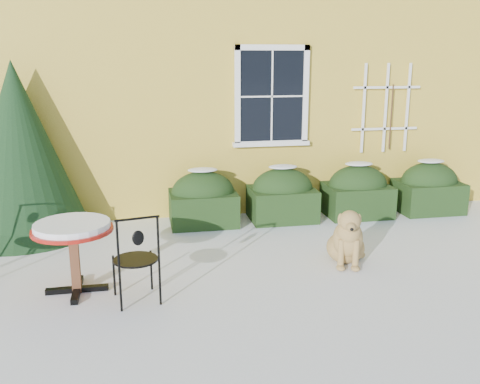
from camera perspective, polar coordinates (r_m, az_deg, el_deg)
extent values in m
plane|color=white|center=(6.30, 1.73, -10.19)|extent=(80.00, 80.00, 0.00)
cube|color=yellow|center=(12.66, -5.31, 16.00)|extent=(12.00, 8.00, 6.00)
cube|color=black|center=(8.85, 3.40, 10.15)|extent=(1.05, 0.03, 1.45)
cube|color=white|center=(8.82, 3.49, 15.14)|extent=(1.23, 0.06, 0.09)
cube|color=white|center=(8.93, 3.34, 5.21)|extent=(1.23, 0.06, 0.09)
cube|color=white|center=(8.72, -0.28, 10.11)|extent=(0.09, 0.06, 1.63)
cube|color=white|center=(8.99, 6.99, 10.14)|extent=(0.09, 0.06, 1.63)
cube|color=white|center=(8.83, 3.43, 10.14)|extent=(0.02, 0.02, 1.45)
cube|color=white|center=(8.83, 3.43, 10.14)|extent=(1.05, 0.02, 0.02)
cube|color=white|center=(8.93, 3.34, 5.18)|extent=(1.29, 0.14, 0.07)
cube|color=white|center=(9.37, 13.05, 8.66)|extent=(0.04, 0.03, 1.50)
cube|color=white|center=(9.53, 15.28, 8.62)|extent=(0.04, 0.03, 1.50)
cube|color=white|center=(9.72, 17.43, 8.57)|extent=(0.04, 0.03, 1.50)
cube|color=white|center=(9.57, 15.14, 6.54)|extent=(1.20, 0.03, 0.04)
cube|color=white|center=(9.51, 15.42, 10.72)|extent=(1.20, 0.03, 0.04)
cylinder|color=#472D19|center=(9.58, 15.82, 7.70)|extent=(0.02, 0.02, 1.10)
cube|color=black|center=(8.53, -3.94, -1.72)|extent=(1.05, 0.80, 0.52)
ellipsoid|color=black|center=(8.46, -3.97, -0.02)|extent=(1.00, 0.72, 0.67)
ellipsoid|color=white|center=(8.38, -4.01, 2.37)|extent=(0.47, 0.32, 0.06)
cube|color=black|center=(8.77, 4.52, -1.28)|extent=(1.05, 0.80, 0.52)
ellipsoid|color=black|center=(8.71, 4.55, 0.37)|extent=(1.00, 0.72, 0.67)
ellipsoid|color=white|center=(8.63, 4.60, 2.70)|extent=(0.47, 0.32, 0.06)
cube|color=black|center=(9.20, 12.36, -0.85)|extent=(1.05, 0.80, 0.52)
ellipsoid|color=black|center=(9.13, 12.45, 0.74)|extent=(1.00, 0.72, 0.67)
ellipsoid|color=white|center=(9.06, 12.57, 2.96)|extent=(0.47, 0.32, 0.06)
cube|color=black|center=(9.77, 19.39, -0.44)|extent=(1.05, 0.80, 0.52)
ellipsoid|color=black|center=(9.71, 19.52, 1.05)|extent=(1.00, 0.72, 0.67)
ellipsoid|color=white|center=(9.64, 19.70, 3.13)|extent=(0.47, 0.32, 0.06)
cone|color=black|center=(8.66, -22.06, -0.09)|extent=(2.12, 2.12, 1.23)
cone|color=black|center=(8.53, -22.48, 4.27)|extent=(1.90, 1.90, 2.57)
cube|color=black|center=(6.46, -16.97, -9.91)|extent=(0.69, 0.08, 0.06)
cube|color=black|center=(6.46, -16.97, -9.91)|extent=(0.08, 0.69, 0.06)
cube|color=brown|center=(6.34, -17.19, -7.08)|extent=(0.10, 0.10, 0.74)
cylinder|color=#A0150D|center=(6.21, -17.45, -3.88)|extent=(0.89, 0.89, 0.04)
cylinder|color=white|center=(6.20, -17.48, -3.44)|extent=(0.83, 0.83, 0.07)
cylinder|color=black|center=(6.26, -9.44, -8.22)|extent=(0.03, 0.03, 0.47)
cylinder|color=black|center=(6.19, -13.28, -8.67)|extent=(0.03, 0.03, 0.47)
cylinder|color=black|center=(5.88, -8.53, -9.70)|extent=(0.03, 0.03, 0.47)
cylinder|color=black|center=(5.81, -12.62, -10.21)|extent=(0.03, 0.03, 0.47)
cylinder|color=black|center=(5.94, -11.08, -7.09)|extent=(0.48, 0.48, 0.02)
cylinder|color=black|center=(5.70, -8.72, -5.11)|extent=(0.03, 0.03, 0.53)
cylinder|color=black|center=(5.62, -12.90, -5.57)|extent=(0.03, 0.03, 0.53)
cylinder|color=black|center=(5.57, -10.92, -2.80)|extent=(0.46, 0.11, 0.03)
ellipsoid|color=black|center=(5.64, -10.82, -4.84)|extent=(0.13, 0.06, 0.16)
ellipsoid|color=tan|center=(7.16, 11.18, -5.82)|extent=(0.62, 0.66, 0.40)
ellipsoid|color=tan|center=(6.93, 11.42, -4.92)|extent=(0.46, 0.43, 0.50)
sphere|color=tan|center=(6.85, 11.52, -4.21)|extent=(0.31, 0.31, 0.31)
cylinder|color=tan|center=(6.86, 10.71, -6.55)|extent=(0.08, 0.08, 0.40)
cylinder|color=tan|center=(6.88, 12.23, -6.56)|extent=(0.08, 0.08, 0.40)
ellipsoid|color=tan|center=(6.87, 10.69, -7.96)|extent=(0.11, 0.14, 0.07)
ellipsoid|color=tan|center=(6.90, 12.21, -7.97)|extent=(0.11, 0.14, 0.07)
cylinder|color=tan|center=(6.82, 11.55, -3.80)|extent=(0.24, 0.27, 0.22)
sphere|color=tan|center=(6.74, 11.64, -3.03)|extent=(0.26, 0.26, 0.26)
ellipsoid|color=tan|center=(6.64, 11.74, -3.64)|extent=(0.17, 0.23, 0.12)
sphere|color=black|center=(6.56, 11.84, -3.92)|extent=(0.05, 0.05, 0.05)
ellipsoid|color=tan|center=(6.77, 10.65, -2.93)|extent=(0.09, 0.10, 0.17)
ellipsoid|color=tan|center=(6.79, 12.55, -2.95)|extent=(0.09, 0.10, 0.17)
cylinder|color=tan|center=(7.41, 12.23, -6.22)|extent=(0.15, 0.33, 0.07)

